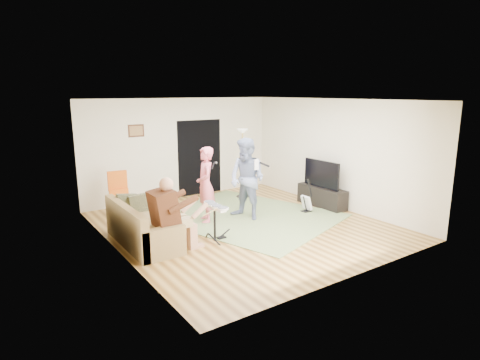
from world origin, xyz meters
name	(u,v)px	position (x,y,z in m)	size (l,w,h in m)	color
floor	(244,225)	(0.00, 0.00, 0.00)	(6.00, 6.00, 0.00)	brown
walls	(245,165)	(0.00, 0.00, 1.35)	(5.50, 6.00, 2.70)	silver
ceiling	(245,100)	(0.00, 0.00, 2.70)	(6.00, 6.00, 0.00)	white
window_blinds	(111,168)	(-2.74, 0.20, 1.55)	(2.05, 2.05, 0.00)	brown
doorway	(200,158)	(0.55, 2.99, 1.05)	(2.10, 2.10, 0.00)	black
picture_frame	(136,131)	(-1.25, 2.99, 1.90)	(0.42, 0.03, 0.32)	#3F2314
area_rug	(246,216)	(0.41, 0.52, 0.01)	(3.23, 3.91, 0.02)	#687E4D
sofa	(139,231)	(-2.29, 0.23, 0.27)	(0.82, 2.00, 0.81)	olive
drummer	(174,222)	(-1.87, -0.42, 0.54)	(0.90, 0.51, 1.39)	#4E2815
drum_kit	(215,225)	(-1.00, -0.42, 0.33)	(0.41, 0.73, 0.75)	black
singer	(206,185)	(-0.55, 0.73, 0.84)	(0.62, 0.40, 1.69)	#DC5F73
microphone	(213,165)	(-0.35, 0.73, 1.26)	(0.06, 0.06, 0.24)	black
guitarist	(247,179)	(0.33, 0.38, 0.93)	(0.90, 0.70, 1.86)	#707EA4
guitar_held	(254,164)	(0.53, 0.38, 1.26)	(0.12, 0.60, 0.26)	white
guitar_spare	(307,203)	(1.82, -0.03, 0.23)	(0.29, 0.26, 0.82)	black
torchiere_lamp	(243,151)	(1.33, 2.00, 1.29)	(0.34, 0.34, 1.88)	black
dining_chair	(120,202)	(-2.05, 2.09, 0.38)	(0.50, 0.52, 1.07)	#D2BB88
tv_cabinet	(322,197)	(2.50, 0.13, 0.25)	(0.40, 1.40, 0.50)	black
television	(322,174)	(2.45, 0.13, 0.85)	(0.06, 1.13, 0.67)	black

